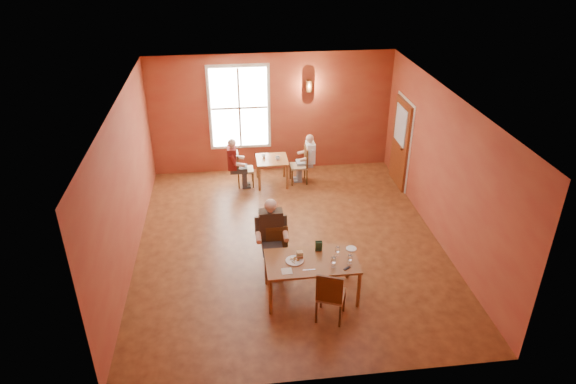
{
  "coord_description": "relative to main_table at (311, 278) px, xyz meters",
  "views": [
    {
      "loc": [
        -1.07,
        -8.58,
        5.8
      ],
      "look_at": [
        0.0,
        0.2,
        1.05
      ],
      "focal_mm": 32.0,
      "sensor_mm": 36.0,
      "label": 1
    }
  ],
  "objects": [
    {
      "name": "menu_stand",
      "position": [
        0.16,
        0.27,
        0.46
      ],
      "size": [
        0.12,
        0.07,
        0.19
      ],
      "primitive_type": "cube",
      "rotation": [
        0.0,
        0.0,
        -0.08
      ],
      "color": "#1C3A26",
      "rests_on": "main_table"
    },
    {
      "name": "goblet_a",
      "position": [
        0.46,
        0.09,
        0.45
      ],
      "size": [
        0.08,
        0.08,
        0.18
      ],
      "primitive_type": null,
      "rotation": [
        0.0,
        0.0,
        0.05
      ],
      "color": "white",
      "rests_on": "main_table"
    },
    {
      "name": "wall_left",
      "position": [
        -3.17,
        1.66,
        1.14
      ],
      "size": [
        0.04,
        7.0,
        3.0
      ],
      "primitive_type": "cube",
      "color": "brown",
      "rests_on": "ground"
    },
    {
      "name": "window",
      "position": [
        -0.97,
        5.11,
        1.34
      ],
      "size": [
        1.36,
        0.1,
        1.96
      ],
      "primitive_type": "cube",
      "color": "white",
      "rests_on": "wall_back"
    },
    {
      "name": "wall_back",
      "position": [
        -0.17,
        5.16,
        1.14
      ],
      "size": [
        6.0,
        0.04,
        3.0
      ],
      "primitive_type": "cube",
      "color": "brown",
      "rests_on": "ground"
    },
    {
      "name": "side_plate",
      "position": [
        0.74,
        0.25,
        0.37
      ],
      "size": [
        0.2,
        0.2,
        0.01
      ],
      "primitive_type": "cylinder",
      "rotation": [
        0.0,
        0.0,
        -0.08
      ],
      "color": "white",
      "rests_on": "main_table"
    },
    {
      "name": "chair_diner_maroon",
      "position": [
        -0.91,
        4.3,
        0.07
      ],
      "size": [
        0.38,
        0.38,
        0.86
      ],
      "primitive_type": null,
      "rotation": [
        0.0,
        0.0,
        -1.57
      ],
      "color": "brown",
      "rests_on": "ground"
    },
    {
      "name": "ceiling",
      "position": [
        -0.17,
        1.66,
        2.64
      ],
      "size": [
        6.0,
        7.0,
        0.04
      ],
      "primitive_type": "cube",
      "color": "white",
      "rests_on": "wall_back"
    },
    {
      "name": "door",
      "position": [
        2.77,
        3.96,
        0.69
      ],
      "size": [
        0.12,
        1.04,
        2.1
      ],
      "primitive_type": "cube",
      "color": "maroon",
      "rests_on": "ground"
    },
    {
      "name": "diner_white",
      "position": [
        0.42,
        4.3,
        0.22
      ],
      "size": [
        0.47,
        0.47,
        1.17
      ],
      "primitive_type": null,
      "rotation": [
        0.0,
        0.0,
        1.57
      ],
      "color": "silver",
      "rests_on": "ground"
    },
    {
      "name": "chair_diner_main",
      "position": [
        -0.5,
        0.65,
        0.09
      ],
      "size": [
        0.4,
        0.4,
        0.91
      ],
      "primitive_type": null,
      "rotation": [
        0.0,
        0.0,
        3.14
      ],
      "color": "#512817",
      "rests_on": "ground"
    },
    {
      "name": "wall_sconce",
      "position": [
        0.73,
        5.06,
        1.84
      ],
      "size": [
        0.16,
        0.16,
        0.28
      ],
      "primitive_type": "cylinder",
      "color": "brown",
      "rests_on": "wall_back"
    },
    {
      "name": "ground",
      "position": [
        -0.17,
        1.66,
        -0.36
      ],
      "size": [
        6.0,
        7.0,
        0.01
      ],
      "primitive_type": "cube",
      "color": "brown",
      "rests_on": "ground"
    },
    {
      "name": "goblet_b",
      "position": [
        0.61,
        -0.16,
        0.45
      ],
      "size": [
        0.09,
        0.09,
        0.18
      ],
      "primitive_type": null,
      "rotation": [
        0.0,
        0.0,
        0.34
      ],
      "color": "white",
      "rests_on": "main_table"
    },
    {
      "name": "cup_b",
      "position": [
        -0.46,
        4.38,
        0.34
      ],
      "size": [
        0.11,
        0.11,
        0.08
      ],
      "primitive_type": "imported",
      "rotation": [
        0.0,
        0.0,
        -0.25
      ],
      "color": "silver",
      "rests_on": "second_table"
    },
    {
      "name": "diner_main",
      "position": [
        -0.5,
        0.62,
        0.33
      ],
      "size": [
        0.55,
        0.55,
        1.38
      ],
      "primitive_type": null,
      "rotation": [
        0.0,
        0.0,
        3.14
      ],
      "color": "black",
      "rests_on": "ground"
    },
    {
      "name": "sunglasses",
      "position": [
        0.54,
        -0.29,
        0.37
      ],
      "size": [
        0.13,
        0.11,
        0.02
      ],
      "primitive_type": "cube",
      "rotation": [
        0.0,
        0.0,
        0.59
      ],
      "color": "black",
      "rests_on": "main_table"
    },
    {
      "name": "second_table",
      "position": [
        -0.26,
        4.3,
        -0.03
      ],
      "size": [
        0.75,
        0.75,
        0.66
      ],
      "primitive_type": null,
      "color": "brown",
      "rests_on": "ground"
    },
    {
      "name": "chair_empty",
      "position": [
        0.23,
        -0.59,
        0.12
      ],
      "size": [
        0.55,
        0.55,
        0.96
      ],
      "primitive_type": null,
      "rotation": [
        0.0,
        0.0,
        -0.38
      ],
      "color": "#4C2711",
      "rests_on": "ground"
    },
    {
      "name": "plate_food",
      "position": [
        -0.29,
        0.01,
        0.38
      ],
      "size": [
        0.38,
        0.38,
        0.04
      ],
      "primitive_type": "cylinder",
      "rotation": [
        0.0,
        0.0,
        -0.3
      ],
      "color": "white",
      "rests_on": "main_table"
    },
    {
      "name": "chair_diner_white",
      "position": [
        0.39,
        4.3,
        0.09
      ],
      "size": [
        0.4,
        0.4,
        0.91
      ],
      "primitive_type": null,
      "rotation": [
        0.0,
        0.0,
        1.57
      ],
      "color": "#4C2310",
      "rests_on": "ground"
    },
    {
      "name": "cup_a",
      "position": [
        -0.13,
        4.22,
        0.34
      ],
      "size": [
        0.15,
        0.15,
        0.09
      ],
      "primitive_type": "imported",
      "rotation": [
        0.0,
        0.0,
        0.41
      ],
      "color": "silver",
      "rests_on": "second_table"
    },
    {
      "name": "napkin",
      "position": [
        -0.45,
        -0.24,
        0.37
      ],
      "size": [
        0.18,
        0.18,
        0.01
      ],
      "primitive_type": "cube",
      "rotation": [
        0.0,
        0.0,
        0.03
      ],
      "color": "white",
      "rests_on": "main_table"
    },
    {
      "name": "diner_maroon",
      "position": [
        -0.94,
        4.3,
        0.24
      ],
      "size": [
        0.48,
        0.48,
        1.21
      ],
      "primitive_type": null,
      "rotation": [
        0.0,
        0.0,
        -1.57
      ],
      "color": "maroon",
      "rests_on": "ground"
    },
    {
      "name": "main_table",
      "position": [
        0.0,
        0.0,
        0.0
      ],
      "size": [
        1.55,
        0.87,
        0.73
      ],
      "primitive_type": null,
      "color": "brown",
      "rests_on": "ground"
    },
    {
      "name": "knife",
      "position": [
        -0.08,
        -0.25,
        0.36
      ],
      "size": [
        0.21,
        0.02,
        0.0
      ],
      "primitive_type": "cube",
      "rotation": [
        0.0,
        0.0,
        -0.0
      ],
      "color": "silver",
      "rests_on": "main_table"
    },
    {
      "name": "goblet_c",
      "position": [
        0.32,
        -0.21,
        0.46
      ],
      "size": [
        0.09,
        0.09,
        0.2
      ],
      "primitive_type": null,
      "rotation": [
        0.0,
        0.0,
        0.1
      ],
      "color": "white",
      "rests_on": "main_table"
    },
    {
      "name": "sandwich",
      "position": [
        -0.19,
        0.08,
        0.42
      ],
      "size": [
        0.1,
        0.1,
        0.12
      ],
      "primitive_type": "cube",
      "rotation": [
        0.0,
        0.0,
        0.08
      ],
      "color": "tan",
      "rests_on": "main_table"
    },
    {
      "name": "wall_right",
      "position": [
        2.83,
        1.66,
        1.14
      ],
      "size": [
        0.04,
        7.0,
        3.0
      ],
      "primitive_type": "cube",
      "color": "brown",
      "rests_on": "ground"
    },
    {
      "name": "wall_front",
      "position": [
        -0.17,
        -1.84,
        1.14
      ],
      "size": [
        6.0,
        0.04,
        3.0
      ],
      "primitive_type": "cube",
      "color": "brown",
      "rests_on": "ground"
    }
  ]
}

